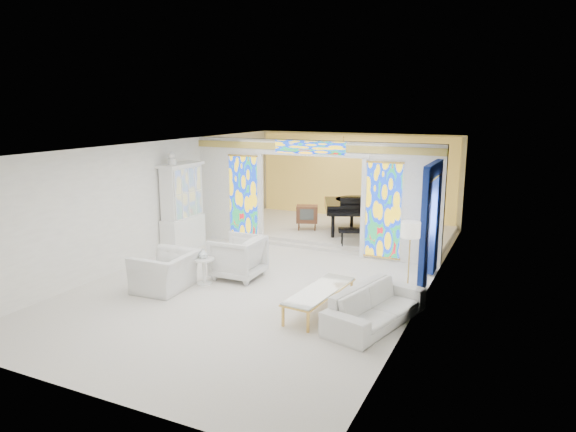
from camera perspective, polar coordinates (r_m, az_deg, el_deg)
The scene contains 24 objects.
floor at distance 12.46m, azimuth -1.05°, elevation -6.06°, with size 12.00×12.00×0.00m, color silver.
ceiling at distance 11.86m, azimuth -1.11°, elevation 7.83°, with size 7.00×12.00×0.02m, color silver.
wall_back at distance 17.58m, azimuth 7.58°, elevation 4.25°, with size 7.00×0.02×3.00m, color white.
wall_front at distance 7.37m, azimuth -22.28°, elevation -7.81°, with size 7.00×0.02×3.00m, color white.
wall_left at distance 13.94m, azimuth -14.11°, elevation 1.91°, with size 0.02×12.00×3.00m, color white.
wall_right at distance 11.02m, azimuth 15.49°, elevation -0.85°, with size 0.02×12.00×3.00m, color white.
partition_wall at distance 13.83m, azimuth 2.56°, elevation 2.83°, with size 7.00×0.22×3.00m.
stained_glass_left at distance 14.69m, azimuth -4.95°, elevation 1.95°, with size 0.90×0.04×2.40m, color gold.
stained_glass_right at distance 13.17m, azimuth 10.56°, elevation 0.59°, with size 0.90×0.04×2.40m, color gold.
stained_glass_transom at distance 13.59m, azimuth 2.44°, elevation 7.62°, with size 2.00×0.04×0.34m, color gold.
alcove_platform at distance 16.07m, azimuth 5.39°, elevation -1.57°, with size 6.80×3.80×0.18m, color silver.
gold_curtain_back at distance 17.47m, azimuth 7.46°, elevation 4.20°, with size 6.70×0.10×2.90m, color #FBD157.
chandelier at distance 15.51m, azimuth 6.15°, elevation 7.13°, with size 0.48×0.48×0.30m, color gold.
blue_drapes at distance 11.70m, azimuth 15.62°, elevation 0.27°, with size 0.14×1.85×2.65m.
china_cabinet at distance 14.29m, azimuth -11.66°, elevation 0.92°, with size 0.56×1.46×2.72m.
armchair_left at distance 11.40m, azimuth -13.45°, elevation -6.01°, with size 1.26×1.10×0.82m, color silver.
armchair_right at distance 11.88m, azimuth -5.58°, elevation -4.57°, with size 1.04×1.07×0.97m, color silver.
sofa at distance 9.59m, azimuth 9.71°, elevation -9.84°, with size 2.29×0.90×0.67m, color white.
side_table at distance 11.57m, azimuth -9.33°, elevation -5.64°, with size 0.51×0.51×0.60m.
vase at distance 11.47m, azimuth -9.39°, elevation -4.14°, with size 0.20×0.20×0.21m, color white.
coffee_table at distance 9.96m, azimuth 3.54°, elevation -8.37°, with size 0.81×2.06×0.45m.
floor_lamp at distance 10.66m, azimuth 13.44°, elevation -1.89°, with size 0.44×0.44×1.61m.
grand_piano at distance 15.52m, azimuth 7.45°, elevation 1.12°, with size 2.12×3.19×1.14m.
tv_console at distance 15.60m, azimuth 2.13°, elevation 0.21°, with size 0.75×0.63×0.74m.
Camera 1 is at (5.21, -10.62, 3.91)m, focal length 32.00 mm.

